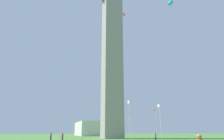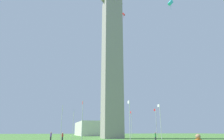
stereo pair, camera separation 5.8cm
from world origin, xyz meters
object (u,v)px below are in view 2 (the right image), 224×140
at_px(flagpole_ne, 73,122).
at_px(person_red_shirt, 62,137).
at_px(obelisk_monument, 112,54).
at_px(kite_cyan_box, 170,3).
at_px(person_green_shirt, 155,137).
at_px(kite_red_box, 124,14).
at_px(flagpole_n, 101,123).
at_px(flagpole_w, 156,121).
at_px(flagpole_s, 130,118).
at_px(flagpole_e, 62,120).
at_px(flagpole_se, 82,118).
at_px(flagpole_nw, 132,123).
at_px(distant_building, 93,129).
at_px(flagpole_sw, 160,119).
at_px(person_purple_shirt, 51,136).

xyz_separation_m(flagpole_ne, person_red_shirt, (-21.92, 4.11, -3.80)).
distance_m(obelisk_monument, kite_cyan_box, 24.28).
distance_m(person_green_shirt, kite_red_box, 30.91).
bearing_deg(person_red_shirt, flagpole_n, 13.28).
xyz_separation_m(flagpole_ne, flagpole_w, (-9.52, -22.98, 0.00)).
distance_m(flagpole_s, person_green_shirt, 7.25).
relative_size(flagpole_e, flagpole_s, 1.00).
relative_size(flagpole_se, kite_cyan_box, 3.46).
bearing_deg(flagpole_ne, flagpole_n, -67.50).
bearing_deg(flagpole_ne, flagpole_nw, -90.00).
xyz_separation_m(flagpole_w, kite_red_box, (-11.84, 13.76, 26.13)).
distance_m(flagpole_s, distant_building, 54.86).
relative_size(flagpole_sw, flagpole_w, 1.00).
bearing_deg(flagpole_nw, flagpole_sw, 180.00).
bearing_deg(person_red_shirt, distant_building, 23.82).
distance_m(flagpole_n, person_green_shirt, 32.70).
relative_size(flagpole_ne, person_green_shirt, 5.11).
bearing_deg(flagpole_se, flagpole_s, -112.50).
height_order(flagpole_se, kite_cyan_box, kite_cyan_box).
bearing_deg(flagpole_n, kite_cyan_box, -170.79).
height_order(obelisk_monument, person_red_shirt, obelisk_monument).
bearing_deg(flagpole_nw, flagpole_e, 112.50).
height_order(person_green_shirt, kite_cyan_box, kite_cyan_box).
bearing_deg(obelisk_monument, kite_red_box, 178.56).
relative_size(flagpole_se, kite_red_box, 5.30).
height_order(flagpole_ne, kite_cyan_box, kite_cyan_box).
distance_m(obelisk_monument, kite_red_box, 13.49).
height_order(flagpole_se, person_green_shirt, flagpole_se).
relative_size(flagpole_n, kite_red_box, 5.30).
bearing_deg(person_green_shirt, flagpole_sw, -35.25).
height_order(person_green_shirt, distant_building, distant_building).
bearing_deg(person_green_shirt, kite_cyan_box, -146.42).
relative_size(flagpole_s, person_green_shirt, 5.11).
distance_m(flagpole_ne, flagpole_se, 19.04).
distance_m(flagpole_sw, kite_red_box, 28.01).
bearing_deg(flagpole_sw, flagpole_e, 67.50).
height_order(kite_red_box, kite_cyan_box, kite_red_box).
distance_m(kite_red_box, kite_cyan_box, 13.48).
relative_size(obelisk_monument, flagpole_e, 5.72).
bearing_deg(flagpole_se, flagpole_w, -67.50).
xyz_separation_m(flagpole_nw, person_green_shirt, (-28.40, 6.55, -3.79)).
bearing_deg(person_green_shirt, flagpole_nw, -13.27).
xyz_separation_m(flagpole_n, flagpole_s, (-26.92, 0.00, 0.00)).
bearing_deg(flagpole_e, flagpole_sw, -112.50).
distance_m(flagpole_ne, person_green_shirt, 31.26).
xyz_separation_m(flagpole_e, flagpole_s, (-13.46, -13.46, 0.00)).
bearing_deg(flagpole_e, kite_red_box, -131.95).
relative_size(flagpole_s, person_purple_shirt, 4.90).
relative_size(flagpole_n, flagpole_se, 1.00).
relative_size(flagpole_e, kite_cyan_box, 3.46).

